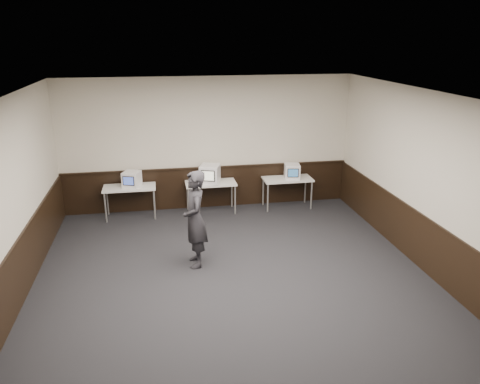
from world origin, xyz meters
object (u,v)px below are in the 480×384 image
Objects in this scene: desk_center at (211,185)px; emac_left at (132,179)px; emac_right at (292,171)px; emac_center at (210,174)px; person at (195,219)px; desk_right at (287,181)px; desk_left at (130,190)px.

emac_left is at bearing -179.31° from desk_center.
emac_right is (2.00, -0.04, 0.25)m from desk_center.
emac_center is 0.32× the size of person.
desk_left is at bearing 180.00° from desk_right.
emac_center is (-0.02, -0.03, 0.29)m from desk_center.
desk_left is 2.48× the size of emac_left.
person is (-2.60, -2.64, -0.02)m from emac_right.
emac_center is (-1.92, -0.03, 0.29)m from desk_right.
desk_right is at bearing 0.00° from desk_left.
person is (-0.58, -2.64, -0.06)m from emac_center.
desk_left is 2.99m from person.
person reaches higher than desk_left.
desk_center is 2.09× the size of emac_center.
desk_center is 2.76m from person.
desk_left is 3.80m from desk_right.
emac_center is (1.88, -0.03, 0.29)m from desk_left.
desk_right is at bearing 134.53° from person.
emac_center reaches higher than emac_left.
emac_left is at bearing -170.96° from emac_right.
desk_left is at bearing -162.50° from emac_center.
emac_left is at bearing -161.85° from emac_center.
desk_center is 1.00× the size of desk_right.
emac_center reaches higher than emac_right.
desk_center is 0.66× the size of person.
emac_center is at bearing 19.54° from emac_left.
emac_center is 2.02m from emac_right.
desk_left is 1.90m from desk_center.
emac_right is at bearing 19.62° from emac_left.
desk_left is 2.09× the size of emac_center.
emac_center is 2.71m from person.
emac_right is (3.83, -0.02, -0.00)m from emac_left.
person is at bearing -64.10° from desk_left.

